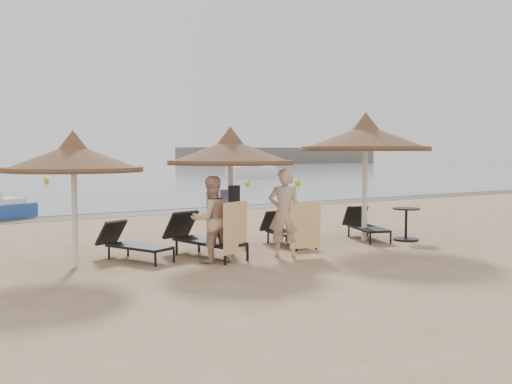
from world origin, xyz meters
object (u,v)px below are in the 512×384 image
at_px(lounger_far_right, 364,225).
at_px(person_left, 211,212).
at_px(palapa_left, 73,158).
at_px(lounger_far_left, 131,243).
at_px(palapa_right, 365,139).
at_px(side_table, 406,225).
at_px(person_right, 285,206).
at_px(pedal_boat, 0,208).
at_px(lounger_near_right, 285,230).
at_px(lounger_near_left, 201,237).
at_px(palapa_center, 230,152).

height_order(lounger_far_right, person_left, person_left).
distance_m(palapa_left, lounger_far_right, 7.27).
height_order(lounger_far_left, lounger_far_right, lounger_far_right).
distance_m(palapa_right, person_left, 4.72).
height_order(palapa_right, side_table, palapa_right).
distance_m(lounger_far_left, person_right, 3.20).
height_order(palapa_right, pedal_boat, palapa_right).
distance_m(lounger_far_right, pedal_boat, 11.80).
xyz_separation_m(lounger_near_right, person_left, (-2.46, -1.01, 0.64)).
bearing_deg(palapa_left, person_right, -16.23).
distance_m(lounger_far_left, lounger_near_left, 1.42).
relative_size(lounger_far_right, person_left, 0.92).
xyz_separation_m(palapa_left, lounger_near_right, (4.85, 0.13, -1.70)).
bearing_deg(palapa_left, person_left, -20.33).
bearing_deg(palapa_right, person_left, -173.76).
height_order(palapa_left, lounger_far_right, palapa_left).
distance_m(side_table, person_right, 3.86).
height_order(palapa_center, lounger_near_right, palapa_center).
height_order(lounger_near_right, person_right, person_right).
relative_size(lounger_far_right, person_right, 0.86).
bearing_deg(palapa_left, palapa_center, -2.32).
distance_m(palapa_left, side_table, 7.96).
xyz_separation_m(palapa_right, pedal_boat, (-6.89, 9.67, -2.15)).
bearing_deg(palapa_right, side_table, -29.40).
bearing_deg(lounger_far_left, palapa_right, -30.36).
height_order(palapa_left, palapa_center, palapa_center).
distance_m(person_left, pedal_boat, 10.46).
bearing_deg(palapa_left, pedal_boat, 90.31).
bearing_deg(person_right, lounger_near_right, -93.20).
xyz_separation_m(person_left, pedal_boat, (-2.44, 10.15, -0.65)).
relative_size(palapa_center, palapa_right, 0.87).
xyz_separation_m(lounger_near_left, lounger_far_right, (4.55, 0.01, -0.06)).
height_order(lounger_near_left, person_left, person_left).
bearing_deg(person_right, person_left, 22.37).
bearing_deg(palapa_center, side_table, -9.77).
bearing_deg(lounger_far_right, pedal_boat, 145.76).
xyz_separation_m(palapa_left, palapa_center, (3.25, -0.13, 0.11)).
height_order(palapa_center, lounger_far_left, palapa_center).
bearing_deg(lounger_far_right, palapa_right, -113.89).
distance_m(side_table, person_left, 5.38).
distance_m(lounger_far_left, side_table, 6.68).
distance_m(palapa_center, lounger_near_right, 2.43).
bearing_deg(lounger_near_right, person_left, -154.01).
relative_size(palapa_left, person_left, 1.32).
xyz_separation_m(lounger_near_left, person_left, (-0.13, -0.72, 0.58)).
height_order(lounger_far_left, lounger_near_left, lounger_near_left).
bearing_deg(palapa_right, palapa_center, 175.76).
bearing_deg(lounger_far_left, lounger_near_left, -39.78).
xyz_separation_m(palapa_center, pedal_boat, (-3.30, 9.40, -1.82)).
bearing_deg(lounger_near_left, lounger_far_left, 150.93).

